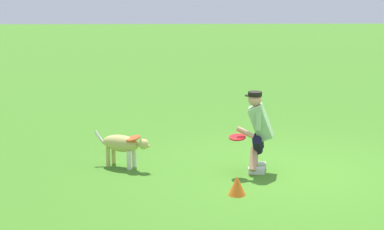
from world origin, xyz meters
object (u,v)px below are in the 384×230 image
at_px(frisbee_held, 237,137).
at_px(training_cone, 237,185).
at_px(frisbee_flying, 133,138).
at_px(person, 258,129).
at_px(dog, 123,145).

xyz_separation_m(frisbee_held, training_cone, (0.08, 0.91, -0.47)).
relative_size(frisbee_flying, training_cone, 0.84).
relative_size(person, training_cone, 4.57).
height_order(person, frisbee_flying, person).
bearing_deg(person, frisbee_held, 38.35).
bearing_deg(person, frisbee_flying, 7.34).
xyz_separation_m(dog, frisbee_held, (-1.81, 0.43, 0.23)).
height_order(frisbee_flying, training_cone, frisbee_flying).
xyz_separation_m(frisbee_flying, frisbee_held, (-1.64, 0.34, 0.10)).
height_order(person, frisbee_held, person).
bearing_deg(frisbee_flying, training_cone, 141.19).
height_order(dog, training_cone, dog).
bearing_deg(person, dog, 5.25).
bearing_deg(frisbee_flying, dog, -29.03).
bearing_deg(training_cone, frisbee_flying, -38.81).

